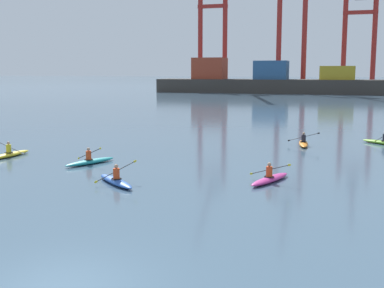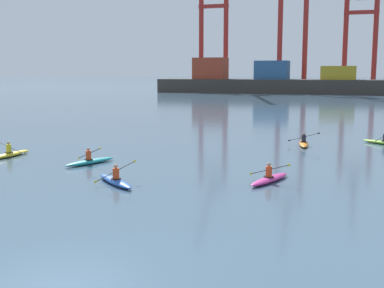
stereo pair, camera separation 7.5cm
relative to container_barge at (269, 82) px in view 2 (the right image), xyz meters
The scene contains 11 objects.
ground_plane 107.23m from the container_barge, 83.76° to the right, with size 800.00×800.00×0.00m, color #425B70.
container_barge is the anchor object (origin of this frame).
gantry_crane_west 22.96m from the container_barge, 154.12° to the left, with size 7.67×19.49×37.57m.
gantry_crane_west_mid 17.16m from the container_barge, 53.30° to the left, with size 7.14×14.17×37.47m.
gantry_crane_east_mid 26.78m from the container_barge, 32.08° to the left, with size 8.07×20.20×30.31m.
kayak_teal 92.03m from the container_barge, 87.32° to the right, with size 2.01×3.37×1.08m.
kayak_yellow 91.24m from the container_barge, 90.99° to the right, with size 2.19×3.42×1.03m.
kayak_blue 96.38m from the container_barge, 85.28° to the right, with size 2.96×2.69×1.08m.
kayak_orange 82.48m from the container_barge, 79.38° to the right, with size 2.21×3.45×0.97m.
kayak_lime 81.50m from the container_barge, 75.34° to the right, with size 3.08×2.53×0.96m.
kayak_magenta 94.61m from the container_barge, 81.05° to the right, with size 2.09×3.41×1.02m.
Camera 2 is at (6.57, -10.14, 5.26)m, focal length 46.87 mm.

